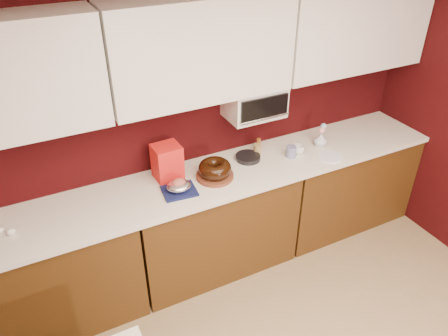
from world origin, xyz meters
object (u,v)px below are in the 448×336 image
Objects in this scene: bundt_cake at (215,169)px; pandoro_box at (167,162)px; blue_jar at (291,152)px; toaster_oven at (254,101)px; flower_vase at (321,139)px; coffee_mug at (299,149)px; foil_ham_nest at (179,186)px.

bundt_cake is 0.92× the size of pandoro_box.
pandoro_box is at bearing 170.39° from blue_jar.
toaster_oven is at bearing -1.05° from pandoro_box.
toaster_oven is at bearing 165.93° from flower_vase.
coffee_mug is (0.35, -0.17, -0.43)m from toaster_oven.
bundt_cake is 1.03m from flower_vase.
pandoro_box reaches higher than blue_jar.
flower_vase is (1.34, -0.13, -0.07)m from pandoro_box.
flower_vase is at bearing 7.42° from blue_jar.
foil_ham_nest is (-0.75, -0.24, -0.42)m from toaster_oven.
pandoro_box is 2.10× the size of flower_vase.
foil_ham_nest is 1.01m from blue_jar.
bundt_cake is at bearing -177.91° from flower_vase.
blue_jar is (-0.09, -0.02, 0.00)m from coffee_mug.
toaster_oven is 1.78× the size of bundt_cake.
pandoro_box reaches higher than flower_vase.
pandoro_box is 1.35m from flower_vase.
bundt_cake is 0.78m from coffee_mug.
blue_jar is at bearing 2.82° from foil_ham_nest.
bundt_cake is at bearing -156.87° from toaster_oven.
foil_ham_nest is 1.10m from coffee_mug.
foil_ham_nest is at bearing -162.19° from toaster_oven.
blue_jar is 0.74× the size of flower_vase.
bundt_cake is at bearing -179.22° from coffee_mug.
pandoro_box is at bearing 174.56° from flower_vase.
bundt_cake is 1.94× the size of flower_vase.
toaster_oven is 0.73m from flower_vase.
blue_jar is 0.34m from flower_vase.
foil_ham_nest is 1.34m from flower_vase.
foil_ham_nest and coffee_mug have the same top height.
toaster_oven reaches higher than pandoro_box.
toaster_oven reaches higher than flower_vase.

